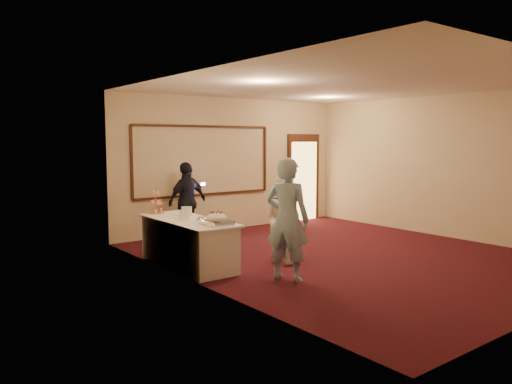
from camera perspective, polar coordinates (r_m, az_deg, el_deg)
floor at (r=9.09m, az=10.29°, el=-7.16°), size 7.00×7.00×0.00m
room_walls at (r=8.86m, az=10.53°, el=5.70°), size 6.04×7.04×3.02m
wall_molding at (r=11.05m, az=-5.90°, el=3.59°), size 3.45×0.04×1.55m
doorway at (r=12.86m, az=5.43°, el=1.61°), size 1.05×0.07×2.20m
buffet_table at (r=8.25m, az=-7.78°, el=-5.72°), size 0.84×2.10×0.77m
pavlova_tray at (r=7.59m, az=-4.54°, el=-3.14°), size 0.37×0.53×0.19m
cupcake_stand at (r=8.92m, az=-11.37°, el=-1.40°), size 0.30×0.30×0.43m
plate_stack_a at (r=8.11m, az=-8.13°, el=-2.63°), size 0.18×0.18×0.15m
plate_stack_b at (r=8.52m, az=-7.93°, el=-2.21°), size 0.19×0.19×0.15m
tart at (r=8.01m, az=-5.88°, el=-3.08°), size 0.28×0.28×0.06m
man at (r=7.26m, az=3.60°, el=-3.16°), size 0.68×0.78×1.80m
woman at (r=8.37m, az=3.10°, el=-3.11°), size 0.62×0.76×1.46m
guest at (r=10.29m, az=-7.86°, el=-1.05°), size 1.00×0.58×1.61m
camera_flash at (r=10.19m, az=-6.08°, el=0.90°), size 0.07×0.04×0.05m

